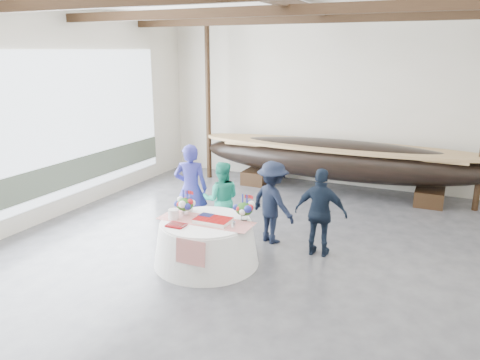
% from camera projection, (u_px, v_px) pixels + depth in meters
% --- Properties ---
extents(floor, '(10.00, 12.00, 0.01)m').
position_uv_depth(floor, '(249.00, 273.00, 7.82)').
color(floor, '#3D3D42').
rests_on(floor, ground).
extents(wall_back, '(10.00, 0.02, 4.50)m').
position_uv_depth(wall_back, '(340.00, 102.00, 12.47)').
color(wall_back, silver).
rests_on(wall_back, ground).
extents(wall_left, '(0.02, 12.00, 4.50)m').
position_uv_depth(wall_left, '(18.00, 120.00, 9.23)').
color(wall_left, silver).
rests_on(wall_left, ground).
extents(pavilion_structure, '(9.80, 11.76, 4.50)m').
position_uv_depth(pavilion_structure, '(272.00, 24.00, 7.50)').
color(pavilion_structure, black).
rests_on(pavilion_structure, ground).
extents(open_bay, '(0.03, 7.00, 3.20)m').
position_uv_depth(open_bay, '(60.00, 134.00, 10.20)').
color(open_bay, silver).
rests_on(open_bay, ground).
extents(longboat_display, '(7.49, 1.50, 1.40)m').
position_uv_depth(longboat_display, '(338.00, 159.00, 11.94)').
color(longboat_display, black).
rests_on(longboat_display, ground).
extents(banquet_table, '(1.82, 1.82, 0.78)m').
position_uv_depth(banquet_table, '(206.00, 242.00, 8.08)').
color(banquet_table, white).
rests_on(banquet_table, ground).
extents(tabletop_items, '(1.68, 1.00, 0.40)m').
position_uv_depth(tabletop_items, '(209.00, 210.00, 8.05)').
color(tabletop_items, red).
rests_on(tabletop_items, banquet_table).
extents(guest_woman_blue, '(0.78, 0.64, 1.82)m').
position_uv_depth(guest_woman_blue, '(191.00, 189.00, 9.37)').
color(guest_woman_blue, navy).
rests_on(guest_woman_blue, ground).
extents(guest_woman_teal, '(0.91, 0.83, 1.52)m').
position_uv_depth(guest_woman_teal, '(222.00, 199.00, 9.18)').
color(guest_woman_teal, '#1E9C7F').
rests_on(guest_woman_teal, ground).
extents(guest_man_left, '(1.18, 0.98, 1.59)m').
position_uv_depth(guest_man_left, '(273.00, 202.00, 8.89)').
color(guest_man_left, black).
rests_on(guest_man_left, ground).
extents(guest_man_right, '(0.95, 0.41, 1.61)m').
position_uv_depth(guest_man_right, '(321.00, 213.00, 8.30)').
color(guest_man_right, black).
rests_on(guest_man_right, ground).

